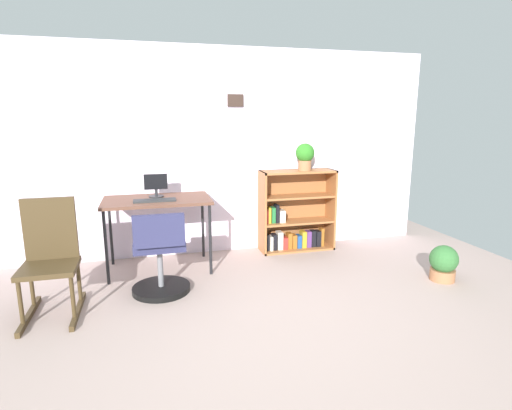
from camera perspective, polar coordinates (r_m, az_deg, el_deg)
ground_plane at (r=3.00m, az=1.26°, el=-18.98°), size 6.24×6.24×0.00m
wall_back at (r=4.69m, az=-6.12°, el=7.31°), size 5.20×0.12×2.32m
desk at (r=4.23m, az=-13.69°, el=0.09°), size 1.06×0.63×0.75m
monitor at (r=4.29m, az=-13.87°, el=2.66°), size 0.23×0.15×0.24m
keyboard at (r=4.09m, az=-14.02°, el=0.64°), size 0.41×0.13×0.02m
office_chair at (r=3.72m, az=-13.33°, el=-7.21°), size 0.52×0.55×0.78m
rocking_chair at (r=3.65m, az=-26.91°, el=-6.52°), size 0.42×0.64×0.93m
bookshelf_low at (r=4.86m, az=5.40°, el=-1.43°), size 0.88×0.30×0.95m
potted_plant_on_shelf at (r=4.72m, az=6.89°, el=6.91°), size 0.22×0.22×0.31m
potted_plant_floor at (r=4.36m, az=24.81°, el=-7.36°), size 0.27×0.27×0.35m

